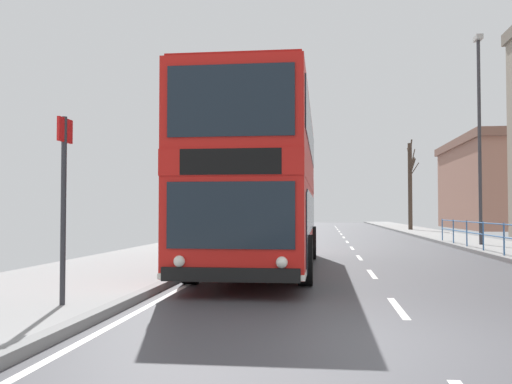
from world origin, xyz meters
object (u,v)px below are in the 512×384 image
at_px(bus_stop_sign_near, 64,189).
at_px(bare_tree_far_00, 410,183).
at_px(double_decker_bus_main, 263,183).
at_px(street_lamp_far_side, 479,125).

relative_size(bus_stop_sign_near, bare_tree_far_00, 0.42).
bearing_deg(bus_stop_sign_near, double_decker_bus_main, 71.44).
bearing_deg(bare_tree_far_00, street_lamp_far_side, -90.11).
height_order(double_decker_bus_main, bare_tree_far_00, bare_tree_far_00).
relative_size(double_decker_bus_main, bus_stop_sign_near, 3.82).
bearing_deg(bare_tree_far_00, double_decker_bus_main, -105.65).
distance_m(bus_stop_sign_near, bare_tree_far_00, 37.23).
bearing_deg(double_decker_bus_main, bus_stop_sign_near, -108.56).
xyz_separation_m(street_lamp_far_side, bare_tree_far_00, (0.04, 19.26, -1.49)).
relative_size(street_lamp_far_side, bare_tree_far_00, 1.32).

